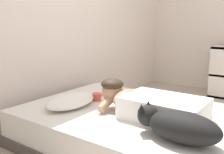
% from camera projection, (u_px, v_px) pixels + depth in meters
% --- Properties ---
extents(ground_plane, '(12.97, 12.97, 0.00)m').
position_uv_depth(ground_plane, '(193.00, 147.00, 2.33)').
color(ground_plane, tan).
extents(back_wall, '(4.49, 0.12, 2.50)m').
position_uv_depth(back_wall, '(64.00, 8.00, 2.97)').
color(back_wall, silver).
rests_on(back_wall, ground).
extents(bed, '(1.39, 1.96, 0.33)m').
position_uv_depth(bed, '(132.00, 129.00, 2.30)').
color(bed, '#4C4742').
rests_on(bed, ground).
extents(pillow, '(0.52, 0.32, 0.11)m').
position_uv_depth(pillow, '(71.00, 101.00, 2.36)').
color(pillow, white).
rests_on(pillow, bed).
extents(person_lying, '(0.43, 0.92, 0.27)m').
position_uv_depth(person_lying, '(148.00, 104.00, 2.12)').
color(person_lying, white).
rests_on(person_lying, bed).
extents(dog, '(0.26, 0.57, 0.21)m').
position_uv_depth(dog, '(179.00, 126.00, 1.67)').
color(dog, black).
rests_on(dog, bed).
extents(coffee_cup, '(0.12, 0.09, 0.07)m').
position_uv_depth(coffee_cup, '(97.00, 97.00, 2.56)').
color(coffee_cup, '#D84C47').
rests_on(coffee_cup, bed).
extents(cell_phone, '(0.07, 0.14, 0.01)m').
position_uv_depth(cell_phone, '(135.00, 121.00, 2.02)').
color(cell_phone, black).
rests_on(cell_phone, bed).
extents(bookshelf, '(0.45, 0.24, 0.75)m').
position_uv_depth(bookshelf, '(221.00, 70.00, 3.92)').
color(bookshelf, silver).
rests_on(bookshelf, ground).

